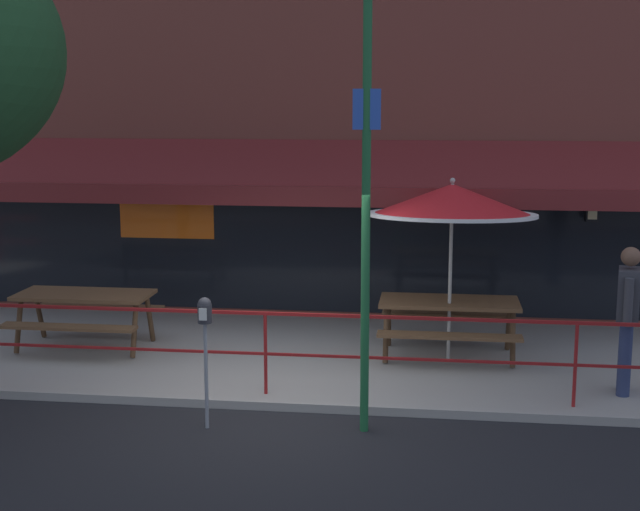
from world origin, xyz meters
The scene contains 10 objects.
ground_plane centered at (0.00, 0.00, 0.00)m, with size 120.00×120.00×0.00m, color black.
patio_deck centered at (0.00, 2.00, 0.05)m, with size 15.00×4.00×0.10m, color #9E998E.
restaurant_building centered at (0.00, 4.23, 4.05)m, with size 15.00×1.60×8.17m.
patio_railing centered at (0.00, 0.30, 0.80)m, with size 13.84×0.04×0.97m.
picnic_table_left centered at (-2.79, 1.87, 0.71)m, with size 1.80×1.42×0.76m.
picnic_table_centre centered at (2.10, 2.05, 0.71)m, with size 1.80×1.42×0.76m.
patio_umbrella_centre centered at (2.10, 1.89, 2.18)m, with size 2.14×2.14×2.38m.
pedestrian_walking centered at (4.09, 0.85, 1.06)m, with size 0.32×0.61×1.71m.
parking_meter_far centered at (-0.47, -0.59, 1.15)m, with size 0.15×0.16×1.42m.
street_sign_pole centered at (1.19, -0.45, 2.38)m, with size 0.28×0.09×4.65m.
Camera 1 is at (1.87, -9.36, 3.45)m, focal length 50.00 mm.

